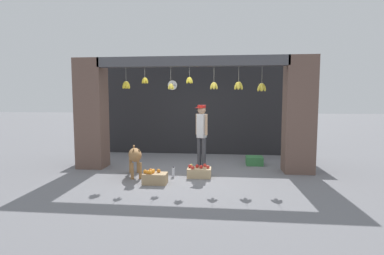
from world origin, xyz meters
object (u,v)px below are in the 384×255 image
object	(u,v)px
water_bottle	(173,172)
wall_clock	(172,85)
dog	(135,156)
shopkeeper	(202,132)
produce_box_green	(254,161)
fruit_crate_oranges	(155,178)
fruit_crate_apples	(199,172)

from	to	relation	value
water_bottle	wall_clock	xyz separation A→B (m)	(-0.50, 2.91, 2.12)
dog	shopkeeper	bearing A→B (deg)	101.20
produce_box_green	dog	bearing A→B (deg)	-152.17
dog	water_bottle	world-z (taller)	dog
dog	fruit_crate_oranges	size ratio (longest dim) A/B	2.08
dog	wall_clock	world-z (taller)	wall_clock
dog	fruit_crate_oranges	world-z (taller)	dog
water_bottle	wall_clock	size ratio (longest dim) A/B	0.73
water_bottle	wall_clock	bearing A→B (deg)	99.76
water_bottle	dog	bearing A→B (deg)	-176.07
fruit_crate_oranges	dog	bearing A→B (deg)	136.78
shopkeeper	fruit_crate_oranges	world-z (taller)	shopkeeper
dog	water_bottle	distance (m)	0.96
fruit_crate_oranges	produce_box_green	bearing A→B (deg)	42.01
fruit_crate_apples	shopkeeper	bearing A→B (deg)	90.33
shopkeeper	fruit_crate_apples	size ratio (longest dim) A/B	3.05
dog	fruit_crate_apples	world-z (taller)	dog
dog	shopkeeper	distance (m)	1.80
fruit_crate_oranges	produce_box_green	xyz separation A→B (m)	(2.29, 2.06, -0.01)
shopkeeper	water_bottle	bearing A→B (deg)	84.02
dog	water_bottle	bearing A→B (deg)	72.98
fruit_crate_oranges	wall_clock	distance (m)	4.11
fruit_crate_apples	water_bottle	xyz separation A→B (m)	(-0.60, -0.03, -0.01)
shopkeeper	wall_clock	size ratio (longest dim) A/B	5.04
water_bottle	fruit_crate_apples	bearing A→B (deg)	2.81
fruit_crate_oranges	wall_clock	bearing A→B (deg)	93.31
dog	produce_box_green	size ratio (longest dim) A/B	2.33
fruit_crate_oranges	water_bottle	world-z (taller)	fruit_crate_oranges
wall_clock	fruit_crate_oranges	bearing A→B (deg)	-86.69
fruit_crate_oranges	shopkeeper	bearing A→B (deg)	58.86
fruit_crate_oranges	wall_clock	world-z (taller)	wall_clock
produce_box_green	wall_clock	bearing A→B (deg)	149.71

